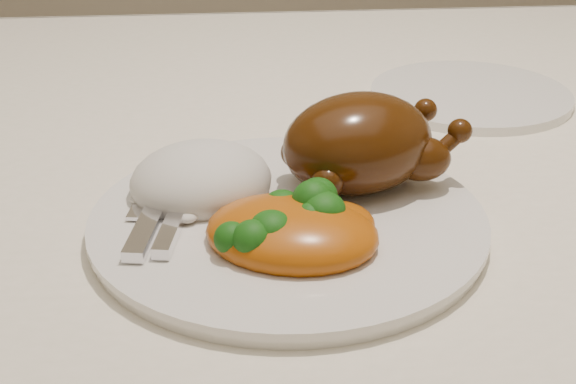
{
  "coord_description": "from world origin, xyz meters",
  "views": [
    {
      "loc": [
        -0.1,
        -0.72,
        1.08
      ],
      "look_at": [
        -0.05,
        -0.18,
        0.8
      ],
      "focal_mm": 50.0,
      "sensor_mm": 36.0,
      "label": 1
    }
  ],
  "objects": [
    {
      "name": "mac_and_cheese",
      "position": [
        -0.05,
        -0.22,
        0.79
      ],
      "size": [
        0.15,
        0.13,
        0.05
      ],
      "rotation": [
        0.0,
        0.0,
        -0.32
      ],
      "color": "#B44D0B",
      "rests_on": "dinner_plate"
    },
    {
      "name": "roast_chicken",
      "position": [
        0.01,
        -0.13,
        0.82
      ],
      "size": [
        0.17,
        0.13,
        0.08
      ],
      "rotation": [
        0.0,
        0.0,
        0.32
      ],
      "color": "#462307",
      "rests_on": "dinner_plate"
    },
    {
      "name": "dinner_plate",
      "position": [
        -0.05,
        -0.18,
        0.77
      ],
      "size": [
        0.34,
        0.34,
        0.01
      ],
      "primitive_type": "cylinder",
      "rotation": [
        0.0,
        0.0,
        0.13
      ],
      "color": "white",
      "rests_on": "tablecloth"
    },
    {
      "name": "cutlery",
      "position": [
        -0.15,
        -0.18,
        0.79
      ],
      "size": [
        0.05,
        0.18,
        0.01
      ],
      "rotation": [
        0.0,
        0.0,
        -0.17
      ],
      "color": "silver",
      "rests_on": "dinner_plate"
    },
    {
      "name": "side_plate",
      "position": [
        0.18,
        0.1,
        0.77
      ],
      "size": [
        0.24,
        0.24,
        0.01
      ],
      "primitive_type": "cylinder",
      "rotation": [
        0.0,
        0.0,
        -0.1
      ],
      "color": "white",
      "rests_on": "tablecloth"
    },
    {
      "name": "dining_table",
      "position": [
        0.0,
        0.0,
        0.67
      ],
      "size": [
        1.6,
        0.9,
        0.76
      ],
      "color": "brown",
      "rests_on": "floor"
    },
    {
      "name": "tablecloth",
      "position": [
        0.0,
        0.0,
        0.74
      ],
      "size": [
        1.73,
        1.03,
        0.18
      ],
      "color": "white",
      "rests_on": "dining_table"
    },
    {
      "name": "rice_mound",
      "position": [
        -0.12,
        -0.14,
        0.79
      ],
      "size": [
        0.14,
        0.14,
        0.06
      ],
      "rotation": [
        0.0,
        0.0,
        0.32
      ],
      "color": "white",
      "rests_on": "dinner_plate"
    }
  ]
}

